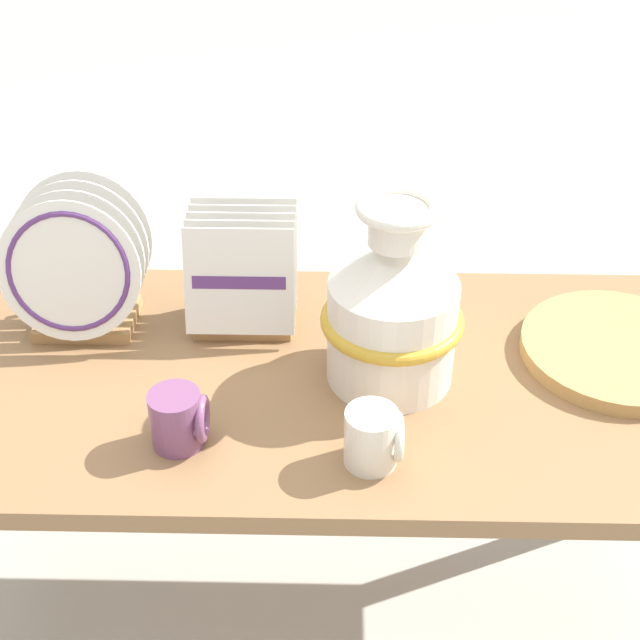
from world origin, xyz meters
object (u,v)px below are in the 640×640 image
object	(u,v)px
mug_cream_glaze	(374,438)
dish_rack_square_plates	(243,280)
ceramic_vase	(393,307)
mug_plum_glaze	(179,419)
wicker_charger_stack	(618,350)
dish_rack_round_plates	(78,271)

from	to	relation	value
mug_cream_glaze	dish_rack_square_plates	bearing A→B (deg)	121.91
ceramic_vase	mug_plum_glaze	xyz separation A→B (m)	(-0.32, -0.17, -0.09)
ceramic_vase	dish_rack_square_plates	size ratio (longest dim) A/B	1.55
ceramic_vase	mug_plum_glaze	bearing A→B (deg)	-151.60
ceramic_vase	wicker_charger_stack	bearing A→B (deg)	8.16
mug_cream_glaze	ceramic_vase	bearing A→B (deg)	81.25
dish_rack_square_plates	mug_plum_glaze	bearing A→B (deg)	-101.77
mug_plum_glaze	mug_cream_glaze	size ratio (longest dim) A/B	1.00
ceramic_vase	dish_rack_round_plates	xyz separation A→B (m)	(-0.54, 0.12, -0.02)
dish_rack_round_plates	wicker_charger_stack	size ratio (longest dim) A/B	0.80
wicker_charger_stack	dish_rack_round_plates	bearing A→B (deg)	175.86
mug_plum_glaze	dish_rack_round_plates	bearing A→B (deg)	125.74
dish_rack_square_plates	mug_cream_glaze	distance (m)	0.42
dish_rack_square_plates	wicker_charger_stack	xyz separation A→B (m)	(0.65, -0.09, -0.07)
dish_rack_round_plates	mug_cream_glaze	distance (m)	0.61
dish_rack_square_plates	mug_cream_glaze	bearing A→B (deg)	-58.09
mug_cream_glaze	dish_rack_round_plates	bearing A→B (deg)	146.66
dish_rack_round_plates	wicker_charger_stack	world-z (taller)	dish_rack_round_plates
dish_rack_round_plates	mug_plum_glaze	distance (m)	0.37
ceramic_vase	wicker_charger_stack	xyz separation A→B (m)	(0.39, 0.06, -0.12)
dish_rack_round_plates	wicker_charger_stack	xyz separation A→B (m)	(0.93, -0.07, -0.11)
dish_rack_round_plates	wicker_charger_stack	bearing A→B (deg)	-4.14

